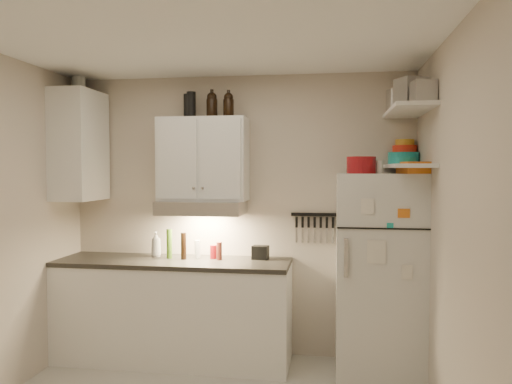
# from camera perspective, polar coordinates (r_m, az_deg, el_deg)

# --- Properties ---
(ceiling) EXTENTS (3.20, 3.00, 0.02)m
(ceiling) POSITION_cam_1_polar(r_m,az_deg,el_deg) (3.32, -6.95, 17.89)
(ceiling) COLOR white
(ceiling) RESTS_ON ground
(back_wall) EXTENTS (3.20, 0.02, 2.60)m
(back_wall) POSITION_cam_1_polar(r_m,az_deg,el_deg) (4.70, -1.90, -2.69)
(back_wall) COLOR beige
(back_wall) RESTS_ON ground
(right_wall) EXTENTS (0.02, 3.00, 2.60)m
(right_wall) POSITION_cam_1_polar(r_m,az_deg,el_deg) (3.21, 22.26, -5.37)
(right_wall) COLOR beige
(right_wall) RESTS_ON ground
(base_cabinet) EXTENTS (2.10, 0.60, 0.88)m
(base_cabinet) POSITION_cam_1_polar(r_m,az_deg,el_deg) (4.69, -9.40, -13.42)
(base_cabinet) COLOR white
(base_cabinet) RESTS_ON floor
(countertop) EXTENTS (2.10, 0.62, 0.04)m
(countertop) POSITION_cam_1_polar(r_m,az_deg,el_deg) (4.59, -9.45, -7.89)
(countertop) COLOR #2C2A26
(countertop) RESTS_ON base_cabinet
(upper_cabinet) EXTENTS (0.80, 0.33, 0.75)m
(upper_cabinet) POSITION_cam_1_polar(r_m,az_deg,el_deg) (4.57, -6.02, 3.74)
(upper_cabinet) COLOR white
(upper_cabinet) RESTS_ON back_wall
(side_cabinet) EXTENTS (0.33, 0.55, 1.00)m
(side_cabinet) POSITION_cam_1_polar(r_m,az_deg,el_deg) (4.86, -19.54, 5.01)
(side_cabinet) COLOR white
(side_cabinet) RESTS_ON left_wall
(range_hood) EXTENTS (0.76, 0.46, 0.12)m
(range_hood) POSITION_cam_1_polar(r_m,az_deg,el_deg) (4.52, -6.20, -1.76)
(range_hood) COLOR silver
(range_hood) RESTS_ON back_wall
(fridge) EXTENTS (0.70, 0.68, 1.70)m
(fridge) POSITION_cam_1_polar(r_m,az_deg,el_deg) (4.36, 13.83, -9.17)
(fridge) COLOR silver
(fridge) RESTS_ON floor
(shelf_hi) EXTENTS (0.30, 0.95, 0.03)m
(shelf_hi) POSITION_cam_1_polar(r_m,az_deg,el_deg) (4.18, 16.97, 8.90)
(shelf_hi) COLOR white
(shelf_hi) RESTS_ON right_wall
(shelf_lo) EXTENTS (0.30, 0.95, 0.03)m
(shelf_lo) POSITION_cam_1_polar(r_m,az_deg,el_deg) (4.15, 16.89, 2.86)
(shelf_lo) COLOR white
(shelf_lo) RESTS_ON right_wall
(knife_strip) EXTENTS (0.42, 0.02, 0.03)m
(knife_strip) POSITION_cam_1_polar(r_m,az_deg,el_deg) (4.59, 6.67, -2.57)
(knife_strip) COLOR black
(knife_strip) RESTS_ON back_wall
(dutch_oven) EXTENTS (0.29, 0.29, 0.14)m
(dutch_oven) POSITION_cam_1_polar(r_m,az_deg,el_deg) (4.13, 11.93, 3.03)
(dutch_oven) COLOR maroon
(dutch_oven) RESTS_ON fridge
(book_stack) EXTENTS (0.27, 0.31, 0.09)m
(book_stack) POSITION_cam_1_polar(r_m,az_deg,el_deg) (4.09, 17.78, 2.66)
(book_stack) COLOR orange
(book_stack) RESTS_ON fridge
(spice_jar) EXTENTS (0.07, 0.07, 0.10)m
(spice_jar) POSITION_cam_1_polar(r_m,az_deg,el_deg) (4.16, 13.92, 2.78)
(spice_jar) COLOR silver
(spice_jar) RESTS_ON fridge
(stock_pot) EXTENTS (0.31, 0.31, 0.20)m
(stock_pot) POSITION_cam_1_polar(r_m,az_deg,el_deg) (4.54, 16.41, 9.87)
(stock_pot) COLOR silver
(stock_pot) RESTS_ON shelf_hi
(tin_a) EXTENTS (0.29, 0.28, 0.22)m
(tin_a) POSITION_cam_1_polar(r_m,az_deg,el_deg) (4.12, 17.46, 10.75)
(tin_a) COLOR #AAAAAD
(tin_a) RESTS_ON shelf_hi
(tin_b) EXTENTS (0.18, 0.18, 0.16)m
(tin_b) POSITION_cam_1_polar(r_m,az_deg,el_deg) (3.85, 18.59, 10.82)
(tin_b) COLOR #AAAAAD
(tin_b) RESTS_ON shelf_hi
(bowl_teal) EXTENTS (0.26, 0.26, 0.11)m
(bowl_teal) POSITION_cam_1_polar(r_m,az_deg,el_deg) (4.51, 16.50, 3.70)
(bowl_teal) COLOR teal
(bowl_teal) RESTS_ON shelf_lo
(bowl_orange) EXTENTS (0.21, 0.21, 0.06)m
(bowl_orange) POSITION_cam_1_polar(r_m,az_deg,el_deg) (4.60, 16.63, 4.73)
(bowl_orange) COLOR red
(bowl_orange) RESTS_ON bowl_teal
(bowl_yellow) EXTENTS (0.16, 0.16, 0.05)m
(bowl_yellow) POSITION_cam_1_polar(r_m,az_deg,el_deg) (4.60, 16.64, 5.45)
(bowl_yellow) COLOR gold
(bowl_yellow) RESTS_ON bowl_orange
(plates) EXTENTS (0.22, 0.22, 0.05)m
(plates) POSITION_cam_1_polar(r_m,az_deg,el_deg) (4.20, 16.32, 3.43)
(plates) COLOR teal
(plates) RESTS_ON shelf_lo
(growler_a) EXTENTS (0.11, 0.11, 0.24)m
(growler_a) POSITION_cam_1_polar(r_m,az_deg,el_deg) (4.59, -5.06, 9.92)
(growler_a) COLOR black
(growler_a) RESTS_ON upper_cabinet
(growler_b) EXTENTS (0.12, 0.12, 0.22)m
(growler_b) POSITION_cam_1_polar(r_m,az_deg,el_deg) (4.51, -3.16, 9.96)
(growler_b) COLOR black
(growler_b) RESTS_ON upper_cabinet
(thermos_a) EXTENTS (0.10, 0.10, 0.24)m
(thermos_a) POSITION_cam_1_polar(r_m,az_deg,el_deg) (4.66, -7.41, 9.82)
(thermos_a) COLOR black
(thermos_a) RESTS_ON upper_cabinet
(thermos_b) EXTENTS (0.09, 0.09, 0.22)m
(thermos_b) POSITION_cam_1_polar(r_m,az_deg,el_deg) (4.66, -7.80, 9.69)
(thermos_b) COLOR black
(thermos_b) RESTS_ON upper_cabinet
(side_jar) EXTENTS (0.13, 0.13, 0.16)m
(side_jar) POSITION_cam_1_polar(r_m,az_deg,el_deg) (5.04, -19.60, 11.57)
(side_jar) COLOR silver
(side_jar) RESTS_ON side_cabinet
(soap_bottle) EXTENTS (0.10, 0.10, 0.26)m
(soap_bottle) POSITION_cam_1_polar(r_m,az_deg,el_deg) (4.76, -11.35, -5.68)
(soap_bottle) COLOR white
(soap_bottle) RESTS_ON countertop
(pepper_mill) EXTENTS (0.06, 0.06, 0.16)m
(pepper_mill) POSITION_cam_1_polar(r_m,az_deg,el_deg) (4.52, -4.22, -6.73)
(pepper_mill) COLOR maroon
(pepper_mill) RESTS_ON countertop
(oil_bottle) EXTENTS (0.06, 0.06, 0.27)m
(oil_bottle) POSITION_cam_1_polar(r_m,az_deg,el_deg) (4.64, -9.88, -5.84)
(oil_bottle) COLOR #406A1A
(oil_bottle) RESTS_ON countertop
(vinegar_bottle) EXTENTS (0.06, 0.06, 0.24)m
(vinegar_bottle) POSITION_cam_1_polar(r_m,az_deg,el_deg) (4.57, -8.28, -6.12)
(vinegar_bottle) COLOR black
(vinegar_bottle) RESTS_ON countertop
(clear_bottle) EXTENTS (0.07, 0.07, 0.16)m
(clear_bottle) POSITION_cam_1_polar(r_m,az_deg,el_deg) (4.62, -6.70, -6.51)
(clear_bottle) COLOR silver
(clear_bottle) RESTS_ON countertop
(red_jar) EXTENTS (0.07, 0.07, 0.12)m
(red_jar) POSITION_cam_1_polar(r_m,az_deg,el_deg) (4.59, -4.90, -6.83)
(red_jar) COLOR maroon
(red_jar) RESTS_ON countertop
(caddy) EXTENTS (0.15, 0.12, 0.12)m
(caddy) POSITION_cam_1_polar(r_m,az_deg,el_deg) (4.54, 0.51, -6.93)
(caddy) COLOR black
(caddy) RESTS_ON countertop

